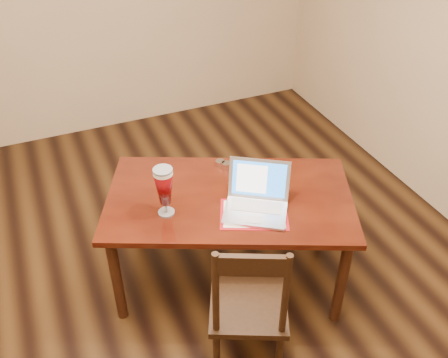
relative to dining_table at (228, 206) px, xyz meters
name	(u,v)px	position (x,y,z in m)	size (l,w,h in m)	color
ground	(177,309)	(-0.41, -0.13, -0.63)	(5.00, 5.00, 0.00)	black
room_shell	(154,47)	(-0.41, -0.13, 1.13)	(4.51, 5.01, 2.71)	#CBB187
dining_table	(228,206)	(0.00, 0.00, 0.00)	(1.71, 1.37, 1.01)	#481609
dining_chair	(249,308)	(-0.15, -0.63, -0.17)	(0.54, 0.53, 0.98)	black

